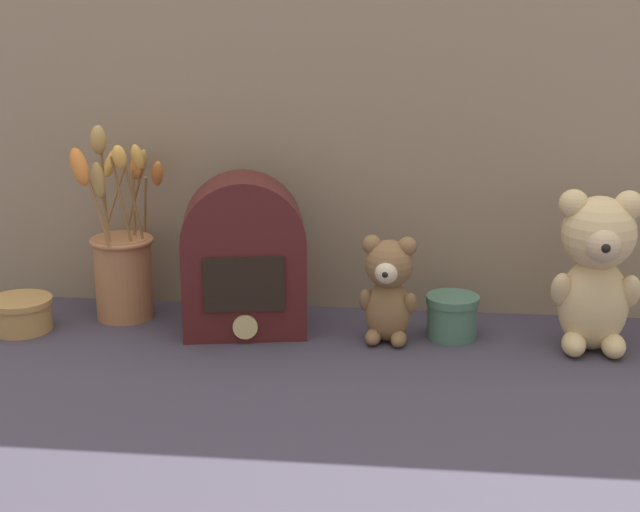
# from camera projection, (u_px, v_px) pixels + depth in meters

# --- Properties ---
(ground_plane) EXTENTS (4.00, 4.00, 0.00)m
(ground_plane) POSITION_uv_depth(u_px,v_px,m) (319.00, 340.00, 1.54)
(ground_plane) COLOR #3D3847
(backdrop_wall) EXTENTS (1.46, 0.02, 0.59)m
(backdrop_wall) POSITION_uv_depth(u_px,v_px,m) (330.00, 136.00, 1.62)
(backdrop_wall) COLOR gray
(backdrop_wall) RESTS_ON ground
(teddy_bear_large) EXTENTS (0.13, 0.13, 0.25)m
(teddy_bear_large) POSITION_uv_depth(u_px,v_px,m) (596.00, 268.00, 1.47)
(teddy_bear_large) COLOR #DBBC84
(teddy_bear_large) RESTS_ON ground
(teddy_bear_medium) EXTENTS (0.09, 0.09, 0.17)m
(teddy_bear_medium) POSITION_uv_depth(u_px,v_px,m) (388.00, 287.00, 1.52)
(teddy_bear_medium) COLOR olive
(teddy_bear_medium) RESTS_ON ground
(flower_vase) EXTENTS (0.14, 0.15, 0.33)m
(flower_vase) POSITION_uv_depth(u_px,v_px,m) (122.00, 260.00, 1.62)
(flower_vase) COLOR #AD7047
(flower_vase) RESTS_ON ground
(vintage_radio) EXTENTS (0.21, 0.15, 0.25)m
(vintage_radio) POSITION_uv_depth(u_px,v_px,m) (244.00, 259.00, 1.55)
(vintage_radio) COLOR #4C1919
(vintage_radio) RESTS_ON ground
(decorative_tin_tall) EXTENTS (0.08, 0.08, 0.07)m
(decorative_tin_tall) POSITION_uv_depth(u_px,v_px,m) (452.00, 316.00, 1.55)
(decorative_tin_tall) COLOR #47705B
(decorative_tin_tall) RESTS_ON ground
(decorative_tin_short) EXTENTS (0.10, 0.10, 0.05)m
(decorative_tin_short) POSITION_uv_depth(u_px,v_px,m) (21.00, 314.00, 1.58)
(decorative_tin_short) COLOR tan
(decorative_tin_short) RESTS_ON ground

